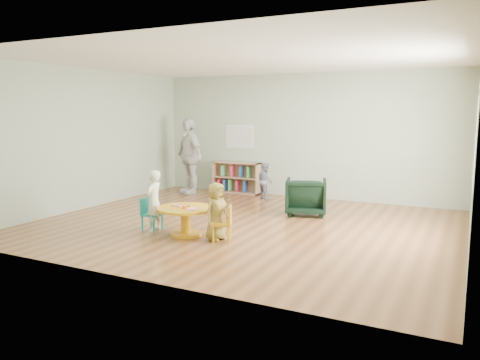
{
  "coord_description": "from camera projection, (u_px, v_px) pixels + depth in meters",
  "views": [
    {
      "loc": [
        3.48,
        -7.12,
        1.92
      ],
      "look_at": [
        0.06,
        -0.3,
        0.82
      ],
      "focal_mm": 35.0,
      "sensor_mm": 36.0,
      "label": 1
    }
  ],
  "objects": [
    {
      "name": "room",
      "position": [
        245.0,
        115.0,
        7.84
      ],
      "size": [
        7.1,
        7.0,
        2.8
      ],
      "color": "brown",
      "rests_on": "ground"
    },
    {
      "name": "activity_table",
      "position": [
        186.0,
        216.0,
        7.37
      ],
      "size": [
        0.89,
        0.89,
        0.49
      ],
      "rotation": [
        0.0,
        0.0,
        -0.09
      ],
      "color": "gold",
      "rests_on": "ground"
    },
    {
      "name": "kid_chair_left",
      "position": [
        150.0,
        213.0,
        7.7
      ],
      "size": [
        0.29,
        0.29,
        0.54
      ],
      "rotation": [
        0.0,
        0.0,
        -1.56
      ],
      "color": "teal",
      "rests_on": "ground"
    },
    {
      "name": "kid_chair_right",
      "position": [
        224.0,
        222.0,
        7.03
      ],
      "size": [
        0.38,
        0.38,
        0.54
      ],
      "rotation": [
        0.0,
        0.0,
        1.96
      ],
      "color": "gold",
      "rests_on": "ground"
    },
    {
      "name": "bookshelf",
      "position": [
        236.0,
        178.0,
        11.31
      ],
      "size": [
        1.2,
        0.3,
        0.75
      ],
      "color": "#9E7757",
      "rests_on": "ground"
    },
    {
      "name": "alphabet_poster",
      "position": [
        239.0,
        137.0,
        11.27
      ],
      "size": [
        0.74,
        0.01,
        0.54
      ],
      "color": "white",
      "rests_on": "ground"
    },
    {
      "name": "armchair",
      "position": [
        306.0,
        197.0,
        8.86
      ],
      "size": [
        0.94,
        0.95,
        0.69
      ],
      "primitive_type": "imported",
      "rotation": [
        0.0,
        0.0,
        3.44
      ],
      "color": "black",
      "rests_on": "ground"
    },
    {
      "name": "child_left",
      "position": [
        154.0,
        201.0,
        7.6
      ],
      "size": [
        0.27,
        0.39,
        1.0
      ],
      "primitive_type": "imported",
      "rotation": [
        0.0,
        0.0,
        -1.48
      ],
      "color": "white",
      "rests_on": "ground"
    },
    {
      "name": "child_right",
      "position": [
        216.0,
        211.0,
        7.07
      ],
      "size": [
        0.38,
        0.49,
        0.89
      ],
      "primitive_type": "imported",
      "rotation": [
        0.0,
        0.0,
        1.32
      ],
      "color": "yellow",
      "rests_on": "ground"
    },
    {
      "name": "toddler",
      "position": [
        265.0,
        181.0,
        10.49
      ],
      "size": [
        0.5,
        0.48,
        0.82
      ],
      "primitive_type": "imported",
      "rotation": [
        0.0,
        0.0,
        2.56
      ],
      "color": "#1A1C41",
      "rests_on": "ground"
    },
    {
      "name": "adult_caretaker",
      "position": [
        189.0,
        156.0,
        11.12
      ],
      "size": [
        1.13,
        0.9,
        1.8
      ],
      "primitive_type": "imported",
      "rotation": [
        0.0,
        0.0,
        -0.51
      ],
      "color": "silver",
      "rests_on": "ground"
    }
  ]
}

